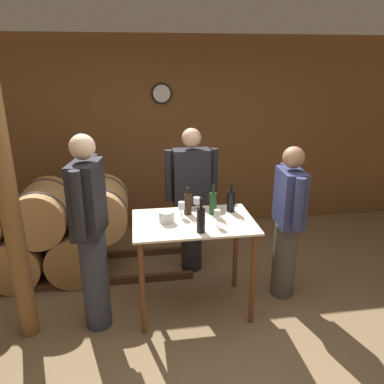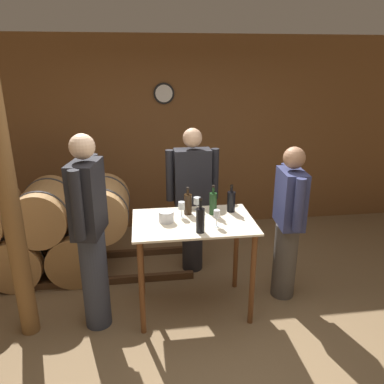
% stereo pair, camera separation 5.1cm
% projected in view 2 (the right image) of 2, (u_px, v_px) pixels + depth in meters
% --- Properties ---
extents(ground_plane, '(14.00, 14.00, 0.00)m').
position_uv_depth(ground_plane, '(207.00, 341.00, 3.33)').
color(ground_plane, brown).
extents(back_wall, '(8.40, 0.08, 2.70)m').
position_uv_depth(back_wall, '(177.00, 136.00, 5.29)').
color(back_wall, brown).
rests_on(back_wall, ground_plane).
extents(barrel_rack, '(3.84, 0.76, 1.11)m').
position_uv_depth(barrel_rack, '(33.00, 233.00, 4.19)').
color(barrel_rack, '#4C331E').
rests_on(barrel_rack, ground_plane).
extents(tasting_table, '(1.13, 0.73, 0.95)m').
position_uv_depth(tasting_table, '(193.00, 239.00, 3.54)').
color(tasting_table, beige).
rests_on(tasting_table, ground_plane).
extents(wooden_post, '(0.16, 0.16, 2.70)m').
position_uv_depth(wooden_post, '(8.00, 193.00, 3.02)').
color(wooden_post, brown).
rests_on(wooden_post, ground_plane).
extents(wine_bottle_far_left, '(0.08, 0.08, 0.27)m').
position_uv_depth(wine_bottle_far_left, '(188.00, 204.00, 3.60)').
color(wine_bottle_far_left, black).
rests_on(wine_bottle_far_left, tasting_table).
extents(wine_bottle_left, '(0.08, 0.08, 0.31)m').
position_uv_depth(wine_bottle_left, '(200.00, 219.00, 3.21)').
color(wine_bottle_left, black).
rests_on(wine_bottle_left, tasting_table).
extents(wine_bottle_center, '(0.07, 0.07, 0.29)m').
position_uv_depth(wine_bottle_center, '(213.00, 203.00, 3.59)').
color(wine_bottle_center, '#193819').
rests_on(wine_bottle_center, tasting_table).
extents(wine_bottle_right, '(0.08, 0.08, 0.27)m').
position_uv_depth(wine_bottle_right, '(231.00, 201.00, 3.66)').
color(wine_bottle_right, black).
rests_on(wine_bottle_right, tasting_table).
extents(wine_glass_near_left, '(0.06, 0.06, 0.15)m').
position_uv_depth(wine_glass_near_left, '(182.00, 206.00, 3.53)').
color(wine_glass_near_left, silver).
rests_on(wine_glass_near_left, tasting_table).
extents(wine_glass_near_center, '(0.07, 0.07, 0.13)m').
position_uv_depth(wine_glass_near_center, '(197.00, 201.00, 3.70)').
color(wine_glass_near_center, silver).
rests_on(wine_glass_near_center, tasting_table).
extents(wine_glass_near_right, '(0.06, 0.06, 0.16)m').
position_uv_depth(wine_glass_near_right, '(217.00, 215.00, 3.32)').
color(wine_glass_near_right, silver).
rests_on(wine_glass_near_right, tasting_table).
extents(ice_bucket, '(0.14, 0.14, 0.10)m').
position_uv_depth(ice_bucket, '(166.00, 217.00, 3.44)').
color(ice_bucket, silver).
rests_on(ice_bucket, tasting_table).
extents(person_host, '(0.25, 0.59, 1.60)m').
position_uv_depth(person_host, '(288.00, 222.00, 3.73)').
color(person_host, '#4C4742').
rests_on(person_host, ground_plane).
extents(person_visitor_with_scarf, '(0.59, 0.24, 1.69)m').
position_uv_depth(person_visitor_with_scarf, '(192.00, 198.00, 4.22)').
color(person_visitor_with_scarf, '#232328').
rests_on(person_visitor_with_scarf, ground_plane).
extents(person_visitor_bearded, '(0.29, 0.58, 1.81)m').
position_uv_depth(person_visitor_bearded, '(90.00, 231.00, 3.24)').
color(person_visitor_bearded, '#333847').
rests_on(person_visitor_bearded, ground_plane).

